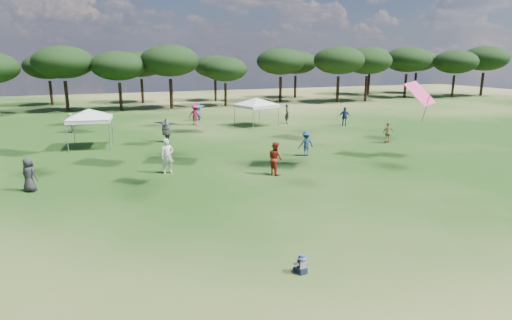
{
  "coord_description": "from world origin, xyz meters",
  "views": [
    {
      "loc": [
        -6.0,
        -7.88,
        6.17
      ],
      "look_at": [
        -0.61,
        6.0,
        2.56
      ],
      "focal_mm": 30.0,
      "sensor_mm": 36.0,
      "label": 1
    }
  ],
  "objects": [
    {
      "name": "tent_right",
      "position": [
        8.04,
        28.17,
        2.42
      ],
      "size": [
        5.92,
        5.92,
        2.85
      ],
      "rotation": [
        0.0,
        0.0,
        0.28
      ],
      "color": "gray",
      "rests_on": "ground"
    },
    {
      "name": "ground",
      "position": [
        0.0,
        0.0,
        0.0
      ],
      "size": [
        140.0,
        140.0,
        0.0
      ],
      "primitive_type": "plane",
      "color": "#224514",
      "rests_on": "ground"
    },
    {
      "name": "toddler",
      "position": [
        -0.63,
        2.26,
        0.26
      ],
      "size": [
        0.4,
        0.44,
        0.58
      ],
      "rotation": [
        0.0,
        0.0,
        0.09
      ],
      "color": "#161E32",
      "rests_on": "ground"
    },
    {
      "name": "tree_line",
      "position": [
        2.39,
        47.41,
        5.42
      ],
      "size": [
        108.78,
        17.63,
        7.77
      ],
      "color": "black",
      "rests_on": "ground"
    },
    {
      "name": "festival_crowd",
      "position": [
        1.01,
        23.65,
        0.88
      ],
      "size": [
        28.84,
        22.5,
        1.93
      ],
      "color": "navy",
      "rests_on": "ground"
    },
    {
      "name": "tent_left",
      "position": [
        -6.1,
        23.37,
        2.57
      ],
      "size": [
        5.63,
        5.63,
        3.0
      ],
      "rotation": [
        0.0,
        0.0,
        -0.13
      ],
      "color": "gray",
      "rests_on": "ground"
    }
  ]
}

